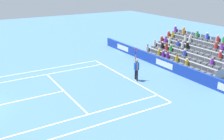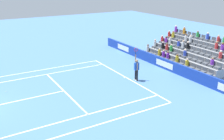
{
  "view_description": "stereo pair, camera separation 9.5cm",
  "coord_description": "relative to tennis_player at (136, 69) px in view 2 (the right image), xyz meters",
  "views": [
    {
      "loc": [
        -16.97,
        -0.42,
        7.83
      ],
      "look_at": [
        -0.49,
        -10.25,
        1.1
      ],
      "focal_mm": 41.79,
      "sensor_mm": 36.0,
      "label": 1
    },
    {
      "loc": [
        -17.02,
        -0.5,
        7.83
      ],
      "look_at": [
        -0.49,
        -10.25,
        1.1
      ],
      "focal_mm": 41.79,
      "sensor_mm": 36.0,
      "label": 2
    }
  ],
  "objects": [
    {
      "name": "line_baseline",
      "position": [
        0.98,
        0.35,
        -0.99
      ],
      "size": [
        10.97,
        0.1,
        0.01
      ],
      "primitive_type": "cube",
      "color": "white",
      "rests_on": "ground"
    },
    {
      "name": "line_singles_sideline_left",
      "position": [
        5.1,
        6.3,
        -0.99
      ],
      "size": [
        0.1,
        11.89,
        0.01
      ],
      "primitive_type": "cube",
      "color": "white",
      "rests_on": "ground"
    },
    {
      "name": "tennis_player",
      "position": [
        0.0,
        0.0,
        0.0
      ],
      "size": [
        0.52,
        0.38,
        2.85
      ],
      "color": "black",
      "rests_on": "ground"
    },
    {
      "name": "loose_tennis_ball",
      "position": [
        2.97,
        9.57,
        -0.96
      ],
      "size": [
        0.07,
        0.07,
        0.07
      ],
      "primitive_type": "sphere",
      "color": "#D1E533",
      "rests_on": "ground"
    },
    {
      "name": "sponsor_barrier",
      "position": [
        0.98,
        -3.94,
        -0.52
      ],
      "size": [
        20.79,
        0.22,
        0.95
      ],
      "color": "#193899",
      "rests_on": "ground"
    },
    {
      "name": "line_doubles_sideline_left",
      "position": [
        6.47,
        6.3,
        -0.99
      ],
      "size": [
        0.1,
        11.89,
        0.01
      ],
      "primitive_type": "cube",
      "color": "white",
      "rests_on": "ground"
    },
    {
      "name": "line_centre_mark",
      "position": [
        0.98,
        0.45,
        -0.99
      ],
      "size": [
        0.1,
        0.2,
        0.01
      ],
      "primitive_type": "cube",
      "color": "white",
      "rests_on": "ground"
    },
    {
      "name": "stadium_stand",
      "position": [
        1.0,
        -7.5,
        -0.16
      ],
      "size": [
        8.68,
        4.75,
        3.05
      ],
      "color": "gray",
      "rests_on": "ground"
    },
    {
      "name": "line_centre_service",
      "position": [
        0.98,
        9.04,
        -0.99
      ],
      "size": [
        0.1,
        6.4,
        0.01
      ],
      "primitive_type": "cube",
      "color": "white",
      "rests_on": "ground"
    },
    {
      "name": "line_singles_sideline_right",
      "position": [
        -3.13,
        6.3,
        -0.99
      ],
      "size": [
        0.1,
        11.89,
        0.01
      ],
      "primitive_type": "cube",
      "color": "white",
      "rests_on": "ground"
    },
    {
      "name": "line_service",
      "position": [
        0.98,
        5.84,
        -0.99
      ],
      "size": [
        8.23,
        0.1,
        0.01
      ],
      "primitive_type": "cube",
      "color": "white",
      "rests_on": "ground"
    },
    {
      "name": "line_doubles_sideline_right",
      "position": [
        -4.5,
        6.3,
        -0.99
      ],
      "size": [
        0.1,
        11.89,
        0.01
      ],
      "primitive_type": "cube",
      "color": "white",
      "rests_on": "ground"
    }
  ]
}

